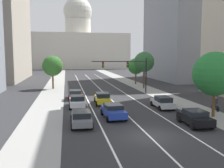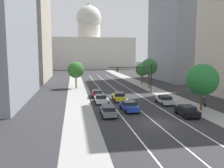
# 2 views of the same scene
# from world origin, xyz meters

# --- Properties ---
(ground_plane) EXTENTS (400.00, 400.00, 0.00)m
(ground_plane) POSITION_xyz_m (0.00, 40.00, 0.00)
(ground_plane) COLOR #2B2B2D
(sidewalk_left) EXTENTS (4.13, 130.00, 0.01)m
(sidewalk_left) POSITION_xyz_m (-9.05, 35.00, 0.01)
(sidewalk_left) COLOR gray
(sidewalk_left) RESTS_ON ground
(sidewalk_right) EXTENTS (4.13, 130.00, 0.01)m
(sidewalk_right) POSITION_xyz_m (9.05, 35.00, 0.01)
(sidewalk_right) COLOR gray
(sidewalk_right) RESTS_ON ground
(lane_stripe_left) EXTENTS (0.16, 90.00, 0.01)m
(lane_stripe_left) POSITION_xyz_m (-3.49, 25.00, 0.01)
(lane_stripe_left) COLOR white
(lane_stripe_left) RESTS_ON ground
(lane_stripe_center) EXTENTS (0.16, 90.00, 0.01)m
(lane_stripe_center) POSITION_xyz_m (0.00, 25.00, 0.01)
(lane_stripe_center) COLOR white
(lane_stripe_center) RESTS_ON ground
(lane_stripe_right) EXTENTS (0.16, 90.00, 0.01)m
(lane_stripe_right) POSITION_xyz_m (3.49, 25.00, 0.01)
(lane_stripe_right) COLOR white
(lane_stripe_right) RESTS_ON ground
(office_tower_far_left) EXTENTS (22.56, 30.66, 41.35)m
(office_tower_far_left) POSITION_xyz_m (-28.89, 54.43, 20.71)
(office_tower_far_left) COLOR #9E9384
(office_tower_far_left) RESTS_ON ground
(office_tower_far_right) EXTENTS (20.53, 25.56, 30.08)m
(office_tower_far_right) POSITION_xyz_m (27.90, 46.47, 15.08)
(office_tower_far_right) COLOR gray
(office_tower_far_right) RESTS_ON ground
(capitol_building) EXTENTS (51.68, 22.36, 38.21)m
(capitol_building) POSITION_xyz_m (0.00, 116.47, 12.38)
(capitol_building) COLOR beige
(capitol_building) RESTS_ON ground
(car_blue) EXTENTS (2.28, 4.64, 1.47)m
(car_blue) POSITION_xyz_m (-1.75, 6.53, 0.77)
(car_blue) COLOR #1E389E
(car_blue) RESTS_ON ground
(car_yellow) EXTENTS (2.20, 4.73, 1.54)m
(car_yellow) POSITION_xyz_m (-1.75, 14.44, 0.80)
(car_yellow) COLOR yellow
(car_yellow) RESTS_ON ground
(car_silver) EXTENTS (2.06, 4.68, 1.50)m
(car_silver) POSITION_xyz_m (5.23, 10.27, 0.78)
(car_silver) COLOR #B2B5BA
(car_silver) RESTS_ON ground
(car_black) EXTENTS (2.15, 4.19, 1.47)m
(car_black) POSITION_xyz_m (5.24, 2.30, 0.78)
(car_black) COLOR black
(car_black) RESTS_ON ground
(car_red) EXTENTS (2.17, 4.40, 1.46)m
(car_red) POSITION_xyz_m (-5.25, 19.06, 0.77)
(car_red) COLOR red
(car_red) RESTS_ON ground
(car_white) EXTENTS (2.10, 4.51, 1.51)m
(car_white) POSITION_xyz_m (-5.24, 12.87, 0.78)
(car_white) COLOR silver
(car_white) RESTS_ON ground
(car_gray) EXTENTS (2.04, 4.58, 1.43)m
(car_gray) POSITION_xyz_m (-5.24, 4.25, 0.76)
(car_gray) COLOR slate
(car_gray) RESTS_ON ground
(traffic_signal_mast) EXTENTS (9.67, 0.39, 6.13)m
(traffic_signal_mast) POSITION_xyz_m (4.05, 23.22, 4.45)
(traffic_signal_mast) COLOR black
(traffic_signal_mast) RESTS_ON ground
(cyclist) EXTENTS (0.37, 1.70, 1.72)m
(cyclist) POSITION_xyz_m (10.78, 7.61, 0.85)
(cyclist) COLOR black
(cyclist) RESTS_ON ground
(street_tree_mid_right) EXTENTS (3.69, 3.69, 6.00)m
(street_tree_mid_right) POSITION_xyz_m (9.34, 37.08, 4.15)
(street_tree_mid_right) COLOR #51381E
(street_tree_mid_right) RESTS_ON ground
(street_tree_near_right) EXTENTS (4.66, 4.66, 6.96)m
(street_tree_near_right) POSITION_xyz_m (8.90, 5.10, 4.62)
(street_tree_near_right) COLOR #51381E
(street_tree_near_right) RESTS_ON ground
(street_tree_far_right) EXTENTS (4.06, 4.06, 7.37)m
(street_tree_far_right) POSITION_xyz_m (8.90, 29.48, 5.32)
(street_tree_far_right) COLOR #51381E
(street_tree_far_right) RESTS_ON ground
(street_tree_mid_left) EXTENTS (4.03, 4.03, 6.59)m
(street_tree_mid_left) POSITION_xyz_m (-9.17, 31.88, 4.56)
(street_tree_mid_left) COLOR #51381E
(street_tree_mid_left) RESTS_ON ground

